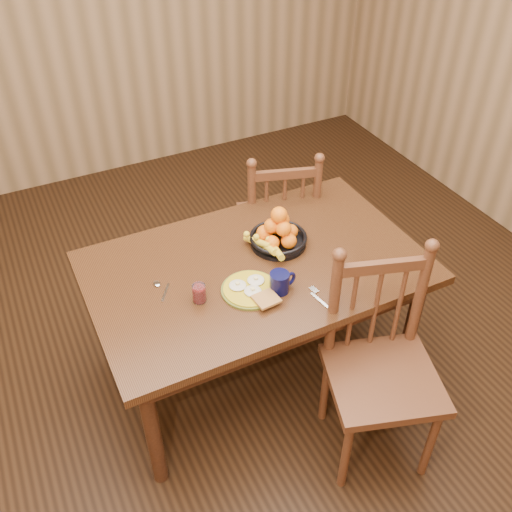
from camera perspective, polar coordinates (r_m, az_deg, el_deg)
name	(u,v)px	position (r m, az deg, el deg)	size (l,w,h in m)	color
room	(256,153)	(2.40, 0.00, 10.23)	(4.52, 5.02, 2.72)	black
dining_table	(256,277)	(2.80, 0.00, -2.14)	(1.60, 1.00, 0.75)	black
chair_far	(278,222)	(3.48, 2.24, 3.39)	(0.56, 0.55, 0.99)	#432514
chair_near	(381,368)	(2.65, 12.35, -10.88)	(0.60, 0.58, 1.06)	#432514
breakfast_plate	(251,289)	(2.59, -0.52, -3.36)	(0.26, 0.29, 0.04)	#59601E
fork	(319,298)	(2.58, 6.31, -4.17)	(0.05, 0.18, 0.00)	silver
spoon	(160,287)	(2.65, -9.61, -3.03)	(0.07, 0.15, 0.01)	silver
coffee_mug	(280,282)	(2.57, 2.45, -2.61)	(0.13, 0.09, 0.10)	black
juice_glass	(199,294)	(2.54, -5.70, -3.77)	(0.06, 0.06, 0.09)	silver
fruit_bowl	(277,235)	(2.83, 2.16, 2.16)	(0.32, 0.32, 0.22)	black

